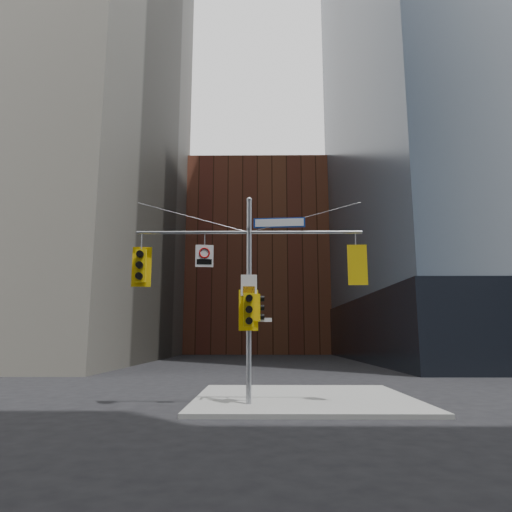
{
  "coord_description": "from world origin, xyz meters",
  "views": [
    {
      "loc": [
        0.39,
        -13.77,
        2.35
      ],
      "look_at": [
        0.24,
        2.0,
        5.15
      ],
      "focal_mm": 32.0,
      "sensor_mm": 36.0,
      "label": 1
    }
  ],
  "objects_px": {
    "traffic_light_pole_side": "(258,308)",
    "traffic_light_pole_front": "(249,310)",
    "street_sign_blade": "(279,223)",
    "regulatory_sign_arm": "(204,255)",
    "traffic_light_west_arm": "(141,266)",
    "signal_assembly": "(249,277)",
    "traffic_light_east_arm": "(357,266)"
  },
  "relations": [
    {
      "from": "signal_assembly",
      "to": "traffic_light_pole_side",
      "type": "height_order",
      "value": "signal_assembly"
    },
    {
      "from": "traffic_light_pole_side",
      "to": "traffic_light_west_arm",
      "type": "bearing_deg",
      "value": 88.44
    },
    {
      "from": "traffic_light_west_arm",
      "to": "traffic_light_pole_front",
      "type": "relative_size",
      "value": 1.03
    },
    {
      "from": "signal_assembly",
      "to": "regulatory_sign_arm",
      "type": "xyz_separation_m",
      "value": [
        -1.57,
        -0.02,
        0.76
      ]
    },
    {
      "from": "signal_assembly",
      "to": "traffic_light_pole_side",
      "type": "distance_m",
      "value": 1.13
    },
    {
      "from": "traffic_light_west_arm",
      "to": "traffic_light_pole_side",
      "type": "height_order",
      "value": "traffic_light_west_arm"
    },
    {
      "from": "traffic_light_west_arm",
      "to": "traffic_light_pole_front",
      "type": "bearing_deg",
      "value": -8.73
    },
    {
      "from": "traffic_light_pole_front",
      "to": "traffic_light_pole_side",
      "type": "bearing_deg",
      "value": 36.0
    },
    {
      "from": "signal_assembly",
      "to": "traffic_light_east_arm",
      "type": "bearing_deg",
      "value": 0.0
    },
    {
      "from": "traffic_light_pole_front",
      "to": "regulatory_sign_arm",
      "type": "distance_m",
      "value": 2.5
    },
    {
      "from": "traffic_light_pole_side",
      "to": "regulatory_sign_arm",
      "type": "relative_size",
      "value": 1.19
    },
    {
      "from": "traffic_light_pole_side",
      "to": "street_sign_blade",
      "type": "distance_m",
      "value": 3.11
    },
    {
      "from": "signal_assembly",
      "to": "street_sign_blade",
      "type": "xyz_separation_m",
      "value": [
        1.07,
        0.0,
        1.93
      ]
    },
    {
      "from": "traffic_light_east_arm",
      "to": "traffic_light_pole_side",
      "type": "bearing_deg",
      "value": 1.86
    },
    {
      "from": "traffic_light_pole_side",
      "to": "street_sign_blade",
      "type": "height_order",
      "value": "street_sign_blade"
    },
    {
      "from": "traffic_light_pole_side",
      "to": "traffic_light_pole_front",
      "type": "xyz_separation_m",
      "value": [
        -0.32,
        -0.27,
        -0.09
      ]
    },
    {
      "from": "traffic_light_east_arm",
      "to": "street_sign_blade",
      "type": "height_order",
      "value": "street_sign_blade"
    },
    {
      "from": "signal_assembly",
      "to": "traffic_light_west_arm",
      "type": "xyz_separation_m",
      "value": [
        -3.81,
        0.01,
        0.38
      ]
    },
    {
      "from": "traffic_light_east_arm",
      "to": "traffic_light_pole_front",
      "type": "relative_size",
      "value": 1.01
    },
    {
      "from": "street_sign_blade",
      "to": "regulatory_sign_arm",
      "type": "xyz_separation_m",
      "value": [
        -2.64,
        -0.02,
        -1.17
      ]
    },
    {
      "from": "street_sign_blade",
      "to": "traffic_light_west_arm",
      "type": "bearing_deg",
      "value": -175.43
    },
    {
      "from": "traffic_light_pole_front",
      "to": "street_sign_blade",
      "type": "relative_size",
      "value": 0.76
    },
    {
      "from": "traffic_light_pole_side",
      "to": "signal_assembly",
      "type": "bearing_deg",
      "value": 89.97
    },
    {
      "from": "signal_assembly",
      "to": "traffic_light_pole_side",
      "type": "relative_size",
      "value": 8.56
    },
    {
      "from": "signal_assembly",
      "to": "traffic_light_east_arm",
      "type": "xyz_separation_m",
      "value": [
        3.76,
        0.0,
        0.38
      ]
    },
    {
      "from": "traffic_light_pole_side",
      "to": "regulatory_sign_arm",
      "type": "xyz_separation_m",
      "value": [
        -1.89,
        -0.03,
        1.84
      ]
    },
    {
      "from": "street_sign_blade",
      "to": "regulatory_sign_arm",
      "type": "relative_size",
      "value": 2.33
    },
    {
      "from": "traffic_light_pole_side",
      "to": "street_sign_blade",
      "type": "xyz_separation_m",
      "value": [
        0.75,
        -0.0,
        3.01
      ]
    },
    {
      "from": "traffic_light_pole_side",
      "to": "street_sign_blade",
      "type": "bearing_deg",
      "value": -91.84
    },
    {
      "from": "traffic_light_east_arm",
      "to": "traffic_light_pole_front",
      "type": "height_order",
      "value": "traffic_light_east_arm"
    },
    {
      "from": "signal_assembly",
      "to": "street_sign_blade",
      "type": "distance_m",
      "value": 2.21
    },
    {
      "from": "traffic_light_pole_front",
      "to": "street_sign_blade",
      "type": "xyz_separation_m",
      "value": [
        1.07,
        0.27,
        3.1
      ]
    }
  ]
}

